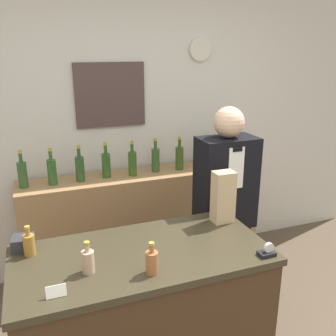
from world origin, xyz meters
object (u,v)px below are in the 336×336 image
(potted_plant, at_px, (225,147))
(tape_dispenser, at_px, (267,252))
(shopkeeper, at_px, (224,217))
(paper_bag, at_px, (223,197))

(potted_plant, relative_size, tape_dispenser, 3.44)
(shopkeeper, height_order, tape_dispenser, shopkeeper)
(shopkeeper, bearing_deg, paper_bag, -122.12)
(shopkeeper, xyz_separation_m, potted_plant, (0.40, 0.74, 0.31))
(tape_dispenser, bearing_deg, potted_plant, 69.45)
(potted_plant, height_order, paper_bag, paper_bag)
(potted_plant, bearing_deg, tape_dispenser, -110.55)
(shopkeeper, distance_m, potted_plant, 0.89)
(potted_plant, distance_m, tape_dispenser, 1.58)
(tape_dispenser, bearing_deg, shopkeeper, 78.29)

